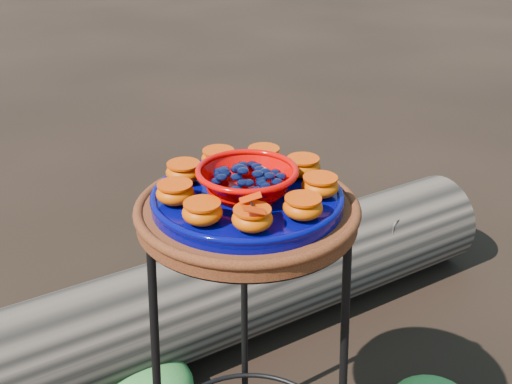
{
  "coord_description": "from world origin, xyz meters",
  "views": [
    {
      "loc": [
        -0.04,
        -1.04,
        1.27
      ],
      "look_at": [
        0.02,
        0.0,
        0.76
      ],
      "focal_mm": 45.0,
      "sensor_mm": 36.0,
      "label": 1
    }
  ],
  "objects": [
    {
      "name": "glass_gems",
      "position": [
        0.0,
        0.0,
        0.82
      ],
      "size": [
        0.14,
        0.14,
        0.02
      ],
      "primitive_type": null,
      "color": "black",
      "rests_on": "red_bowl"
    },
    {
      "name": "orange_half_6",
      "position": [
        -0.12,
        0.06,
        0.77
      ],
      "size": [
        0.07,
        0.07,
        0.04
      ],
      "primitive_type": "ellipsoid",
      "color": "#C24300",
      "rests_on": "cobalt_plate"
    },
    {
      "name": "plant_stand",
      "position": [
        0.0,
        0.0,
        0.35
      ],
      "size": [
        0.44,
        0.44,
        0.7
      ],
      "primitive_type": null,
      "color": "black",
      "rests_on": "ground"
    },
    {
      "name": "orange_half_1",
      "position": [
        0.09,
        -0.1,
        0.77
      ],
      "size": [
        0.07,
        0.07,
        0.04
      ],
      "primitive_type": "ellipsoid",
      "color": "#C24300",
      "rests_on": "cobalt_plate"
    },
    {
      "name": "foliage_back",
      "position": [
        -0.26,
        0.51,
        0.07
      ],
      "size": [
        0.28,
        0.28,
        0.14
      ],
      "primitive_type": "ellipsoid",
      "color": "#29702C",
      "rests_on": "ground"
    },
    {
      "name": "red_bowl",
      "position": [
        0.0,
        0.0,
        0.78
      ],
      "size": [
        0.17,
        0.17,
        0.05
      ],
      "primitive_type": null,
      "color": "#D20200",
      "rests_on": "cobalt_plate"
    },
    {
      "name": "orange_half_3",
      "position": [
        0.11,
        0.07,
        0.77
      ],
      "size": [
        0.07,
        0.07,
        0.04
      ],
      "primitive_type": "ellipsoid",
      "color": "#C24300",
      "rests_on": "cobalt_plate"
    },
    {
      "name": "orange_half_5",
      "position": [
        -0.05,
        0.12,
        0.77
      ],
      "size": [
        0.07,
        0.07,
        0.04
      ],
      "primitive_type": "ellipsoid",
      "color": "#C24300",
      "rests_on": "cobalt_plate"
    },
    {
      "name": "butterfly",
      "position": [
        0.0,
        -0.13,
        0.8
      ],
      "size": [
        0.08,
        0.06,
        0.01
      ],
      "primitive_type": null,
      "rotation": [
        0.0,
        0.0,
        0.09
      ],
      "color": "red",
      "rests_on": "orange_half_0"
    },
    {
      "name": "driftwood_log",
      "position": [
        0.04,
        0.6,
        0.15
      ],
      "size": [
        1.64,
        1.16,
        0.31
      ],
      "primitive_type": null,
      "rotation": [
        0.0,
        0.0,
        0.5
      ],
      "color": "black",
      "rests_on": "ground"
    },
    {
      "name": "cobalt_plate",
      "position": [
        0.0,
        0.0,
        0.74
      ],
      "size": [
        0.35,
        0.35,
        0.02
      ],
      "primitive_type": "cylinder",
      "color": "#000043",
      "rests_on": "terracotta_saucer"
    },
    {
      "name": "orange_half_0",
      "position": [
        0.0,
        -0.13,
        0.77
      ],
      "size": [
        0.07,
        0.07,
        0.04
      ],
      "primitive_type": "ellipsoid",
      "color": "#C24300",
      "rests_on": "cobalt_plate"
    },
    {
      "name": "orange_half_8",
      "position": [
        -0.08,
        -0.1,
        0.77
      ],
      "size": [
        0.07,
        0.07,
        0.04
      ],
      "primitive_type": "ellipsoid",
      "color": "#C24300",
      "rests_on": "cobalt_plate"
    },
    {
      "name": "terracotta_saucer",
      "position": [
        0.0,
        0.0,
        0.72
      ],
      "size": [
        0.41,
        0.41,
        0.03
      ],
      "primitive_type": "cylinder",
      "color": "#3F0F09",
      "rests_on": "plant_stand"
    },
    {
      "name": "orange_half_4",
      "position": [
        0.04,
        0.12,
        0.77
      ],
      "size": [
        0.07,
        0.07,
        0.04
      ],
      "primitive_type": "ellipsoid",
      "color": "#C24300",
      "rests_on": "cobalt_plate"
    },
    {
      "name": "orange_half_7",
      "position": [
        -0.13,
        -0.03,
        0.77
      ],
      "size": [
        0.07,
        0.07,
        0.04
      ],
      "primitive_type": "ellipsoid",
      "color": "#C24300",
      "rests_on": "cobalt_plate"
    },
    {
      "name": "orange_half_2",
      "position": [
        0.13,
        -0.02,
        0.77
      ],
      "size": [
        0.07,
        0.07,
        0.04
      ],
      "primitive_type": "ellipsoid",
      "color": "#C24300",
      "rests_on": "cobalt_plate"
    }
  ]
}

